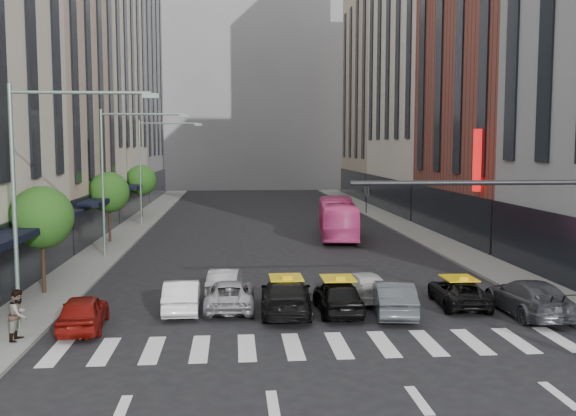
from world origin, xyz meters
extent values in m
plane|color=black|center=(0.00, 0.00, 0.00)|extent=(160.00, 160.00, 0.00)
cube|color=slate|center=(-11.50, 30.00, 0.07)|extent=(3.00, 96.00, 0.15)
cube|color=slate|center=(11.50, 30.00, 0.07)|extent=(3.00, 96.00, 0.15)
cube|color=tan|center=(-17.00, 28.00, 12.00)|extent=(8.00, 16.00, 24.00)
cube|color=beige|center=(-17.00, 46.00, 18.00)|extent=(8.00, 20.00, 36.00)
cube|color=gray|center=(-17.00, 65.00, 15.00)|extent=(8.00, 18.00, 30.00)
cube|color=brown|center=(17.00, 27.00, 13.00)|extent=(8.00, 18.00, 26.00)
cube|color=beige|center=(17.00, 46.00, 20.00)|extent=(8.00, 20.00, 40.00)
cube|color=tan|center=(17.00, 65.00, 14.00)|extent=(8.00, 18.00, 28.00)
cube|color=gray|center=(0.00, 85.00, 18.00)|extent=(30.00, 10.00, 36.00)
cylinder|color=black|center=(-11.80, 10.00, 1.72)|extent=(0.18, 0.18, 3.15)
sphere|color=#1C4F16|center=(-11.80, 10.00, 3.66)|extent=(2.88, 2.88, 2.88)
cylinder|color=black|center=(-11.80, 26.00, 1.72)|extent=(0.18, 0.18, 3.15)
sphere|color=#1C4F16|center=(-11.80, 26.00, 3.66)|extent=(2.88, 2.88, 2.88)
cylinder|color=black|center=(-11.80, 42.00, 1.72)|extent=(0.18, 0.18, 3.15)
sphere|color=#1C4F16|center=(-11.80, 42.00, 3.66)|extent=(2.88, 2.88, 2.88)
cylinder|color=gray|center=(-11.00, 4.00, 4.65)|extent=(0.16, 0.16, 9.00)
cylinder|color=gray|center=(-8.50, 4.00, 8.85)|extent=(5.00, 0.12, 0.12)
cube|color=gray|center=(-6.00, 4.00, 8.75)|extent=(0.60, 0.25, 0.18)
cylinder|color=gray|center=(-11.00, 20.00, 4.65)|extent=(0.16, 0.16, 9.00)
cylinder|color=gray|center=(-8.50, 20.00, 8.85)|extent=(5.00, 0.12, 0.12)
cube|color=gray|center=(-6.00, 20.00, 8.75)|extent=(0.60, 0.25, 0.18)
cylinder|color=gray|center=(-11.00, 36.00, 4.65)|extent=(0.16, 0.16, 9.00)
cylinder|color=gray|center=(-8.50, 36.00, 8.85)|extent=(5.00, 0.12, 0.12)
cube|color=gray|center=(-6.00, 36.00, 8.75)|extent=(0.60, 0.25, 0.18)
cylinder|color=black|center=(5.50, -1.00, 5.80)|extent=(10.00, 0.16, 0.16)
imported|color=black|center=(1.00, -1.00, 5.30)|extent=(0.13, 0.16, 0.80)
cube|color=red|center=(12.60, 20.00, 6.00)|extent=(0.30, 0.70, 4.00)
imported|color=maroon|center=(-8.71, 4.20, 0.68)|extent=(1.90, 4.10, 1.36)
imported|color=white|center=(-5.20, 6.59, 0.68)|extent=(1.54, 4.14, 1.35)
imported|color=#AFAFB5|center=(-3.21, 6.85, 0.62)|extent=(2.13, 4.49, 1.24)
imported|color=black|center=(-0.88, 5.92, 0.74)|extent=(2.35, 5.22, 1.49)
imported|color=black|center=(1.27, 5.77, 0.72)|extent=(1.76, 4.27, 1.45)
imported|color=#3A3E41|center=(3.48, 5.30, 0.72)|extent=(2.07, 4.55, 1.45)
imported|color=black|center=(6.70, 6.56, 0.60)|extent=(2.25, 4.41, 1.19)
imported|color=#3A3C41|center=(9.00, 4.78, 0.74)|extent=(2.15, 5.13, 1.48)
imported|color=#97989C|center=(-3.45, 9.37, 0.65)|extent=(1.71, 4.03, 1.29)
imported|color=silver|center=(2.80, 8.11, 0.61)|extent=(2.25, 4.42, 1.23)
imported|color=#F34797|center=(4.79, 27.49, 1.48)|extent=(3.63, 10.87, 2.97)
imported|color=gray|center=(-10.55, 2.58, 1.05)|extent=(0.77, 0.94, 1.80)
camera|label=1|loc=(-3.01, -20.06, 6.93)|focal=40.00mm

